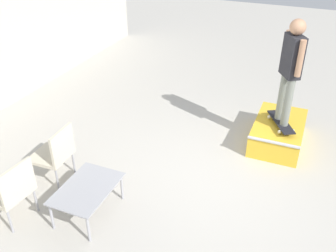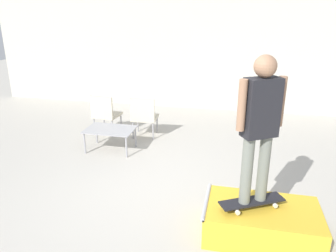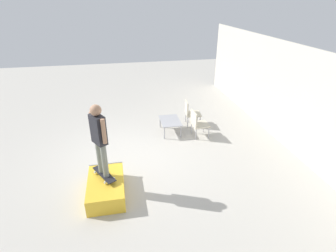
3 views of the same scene
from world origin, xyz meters
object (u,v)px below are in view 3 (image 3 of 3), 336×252
(skate_ramp_box, at_px, (106,187))
(patio_chair_left, at_px, (191,112))
(person_skater, at_px, (99,135))
(coffee_table, at_px, (170,122))
(patio_chair_right, at_px, (198,122))
(skateboard_on_ramp, at_px, (104,174))

(skate_ramp_box, relative_size, patio_chair_left, 1.54)
(person_skater, bearing_deg, coffee_table, 110.34)
(coffee_table, height_order, patio_chair_right, patio_chair_right)
(patio_chair_left, bearing_deg, skate_ramp_box, 143.50)
(patio_chair_left, bearing_deg, patio_chair_right, -174.67)
(person_skater, xyz_separation_m, patio_chair_right, (-2.21, 2.92, -1.00))
(person_skater, bearing_deg, skate_ramp_box, -22.22)
(patio_chair_right, bearing_deg, coffee_table, 58.51)
(skateboard_on_ramp, height_order, patio_chair_left, patio_chair_left)
(skateboard_on_ramp, relative_size, coffee_table, 0.84)
(skateboard_on_ramp, xyz_separation_m, person_skater, (0.00, -0.00, 1.02))
(person_skater, distance_m, patio_chair_right, 3.79)
(skateboard_on_ramp, distance_m, patio_chair_left, 4.26)
(skateboard_on_ramp, xyz_separation_m, coffee_table, (-2.65, 2.09, -0.08))
(skate_ramp_box, height_order, person_skater, person_skater)
(skateboard_on_ramp, relative_size, person_skater, 0.46)
(person_skater, bearing_deg, skateboard_on_ramp, 122.03)
(skate_ramp_box, xyz_separation_m, patio_chair_left, (-3.23, 2.90, 0.30))
(patio_chair_left, distance_m, patio_chair_right, 0.89)
(skate_ramp_box, distance_m, coffee_table, 3.48)
(skateboard_on_ramp, xyz_separation_m, patio_chair_right, (-2.21, 2.92, 0.02))
(coffee_table, bearing_deg, patio_chair_left, 118.51)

